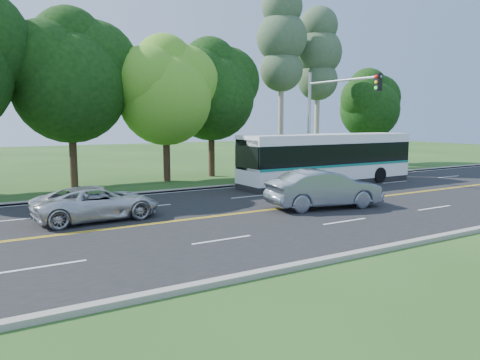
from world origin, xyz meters
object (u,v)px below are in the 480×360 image
traffic_signal (329,108)px  suv (97,203)px  sedan (324,189)px  transit_bus (327,160)px

traffic_signal → suv: (-15.22, -3.60, -3.97)m
suv → sedan: bearing=-108.8°
traffic_signal → sedan: (-5.77, -6.27, -3.79)m
suv → traffic_signal: bearing=-79.7°
traffic_signal → suv: size_ratio=1.43×
transit_bus → sedan: transit_bus is taller
traffic_signal → transit_bus: size_ratio=0.59×
transit_bus → suv: size_ratio=2.42×
traffic_signal → transit_bus: traffic_signal is taller
transit_bus → sedan: bearing=-132.9°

